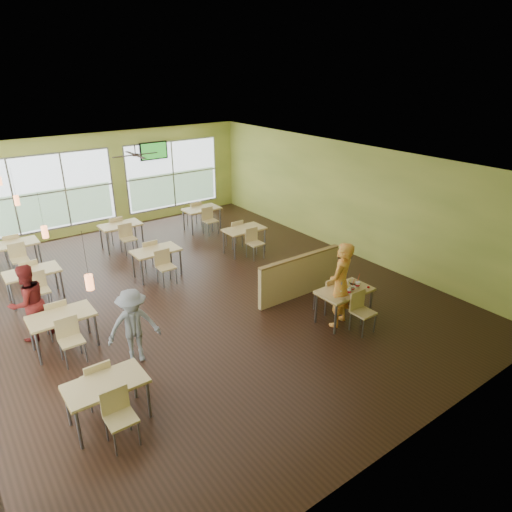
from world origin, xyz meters
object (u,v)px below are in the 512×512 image
at_px(man_plaid, 341,285).
at_px(food_basket, 354,282).
at_px(main_table, 344,295).
at_px(half_wall_divider, 300,276).

xyz_separation_m(man_plaid, food_basket, (0.58, 0.13, -0.16)).
relative_size(main_table, man_plaid, 0.81).
distance_m(main_table, man_plaid, 0.36).
bearing_deg(half_wall_divider, main_table, -90.00).
height_order(main_table, man_plaid, man_plaid).
relative_size(main_table, food_basket, 6.00).
bearing_deg(half_wall_divider, man_plaid, -97.14).
distance_m(main_table, half_wall_divider, 1.45).
bearing_deg(man_plaid, half_wall_divider, -119.54).
relative_size(main_table, half_wall_divider, 0.63).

